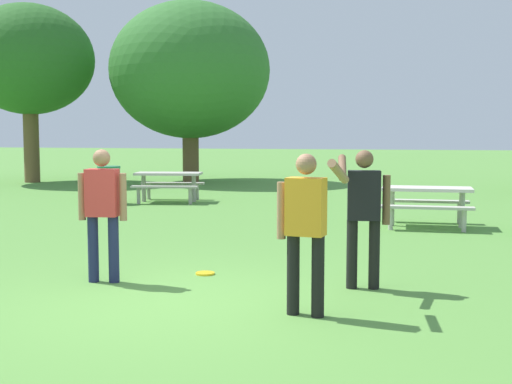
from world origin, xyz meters
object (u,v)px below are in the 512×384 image
tree_tall_left (29,60)px  tree_broad_center (190,71)px  person_bystander (306,221)px  trash_can_further_along (109,185)px  picnic_table_near (427,198)px  frisbee (205,273)px  person_thrower (103,206)px  picnic_table_far (169,180)px  person_catcher (364,208)px

tree_tall_left → tree_broad_center: size_ratio=0.98×
person_bystander → trash_can_further_along: (-6.32, 9.40, -0.48)m
person_bystander → picnic_table_near: (1.45, 6.78, -0.40)m
trash_can_further_along → tree_broad_center: (-0.18, 7.57, 3.53)m
person_bystander → tree_tall_left: bearing=127.7°
frisbee → picnic_table_near: 5.94m
person_bystander → picnic_table_near: bearing=77.9°
picnic_table_near → trash_can_further_along: (-7.76, 2.62, -0.08)m
person_thrower → picnic_table_near: bearing=54.8°
picnic_table_far → tree_tall_left: tree_tall_left is taller
person_thrower → picnic_table_far: bearing=104.3°
person_thrower → person_catcher: (3.15, 0.29, 0.02)m
person_catcher → picnic_table_far: bearing=121.8°
picnic_table_near → person_bystander: bearing=-102.1°
person_catcher → person_bystander: size_ratio=1.00×
person_bystander → tree_broad_center: (-6.50, 16.97, 3.05)m
frisbee → person_thrower: bearing=-148.0°
person_thrower → tree_broad_center: (-3.86, 15.98, 3.07)m
trash_can_further_along → picnic_table_far: bearing=28.8°
trash_can_further_along → tree_tall_left: bearing=132.9°
person_catcher → tree_tall_left: size_ratio=0.26×
trash_can_further_along → tree_broad_center: size_ratio=0.15×
picnic_table_far → tree_tall_left: size_ratio=0.30×
picnic_table_far → trash_can_further_along: 1.53m
picnic_table_near → picnic_table_far: same height
person_catcher → frisbee: 2.29m
person_bystander → picnic_table_far: bearing=116.2°
person_catcher → tree_broad_center: (-7.01, 15.69, 3.05)m
frisbee → tree_tall_left: 17.90m
picnic_table_near → picnic_table_far: 7.25m
picnic_table_far → tree_tall_left: 9.65m
frisbee → picnic_table_near: (2.99, 5.10, 0.55)m
person_catcher → person_bystander: 1.38m
person_catcher → picnic_table_near: size_ratio=0.95×
person_catcher → trash_can_further_along: size_ratio=1.71×
person_bystander → tree_tall_left: tree_tall_left is taller
frisbee → tree_broad_center: size_ratio=0.04×
person_thrower → person_catcher: 3.16m
tree_broad_center → tree_tall_left: bearing=-165.3°
person_catcher → picnic_table_near: bearing=80.3°
trash_can_further_along → person_thrower: bearing=-66.4°
trash_can_further_along → picnic_table_near: bearing=-18.7°
trash_can_further_along → tree_tall_left: size_ratio=0.15×
person_bystander → picnic_table_far: size_ratio=0.87×
person_bystander → tree_tall_left: (-12.02, 15.53, 3.39)m
person_thrower → frisbee: bearing=32.0°
person_thrower → tree_tall_left: size_ratio=0.26×
person_catcher → tree_broad_center: bearing=114.1°
tree_broad_center → picnic_table_near: bearing=-52.1°
picnic_table_near → tree_tall_left: (-13.47, 8.75, 3.79)m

